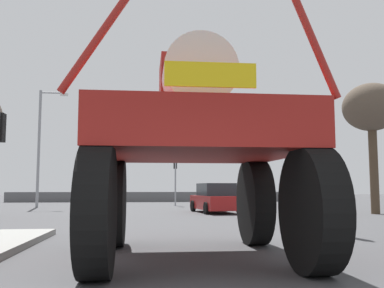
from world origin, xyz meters
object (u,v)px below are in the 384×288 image
at_px(traffic_signal_near_right, 308,133).
at_px(bare_tree_right, 371,109).
at_px(oversize_sprayer, 194,148).
at_px(traffic_signal_far_left, 175,169).
at_px(sedan_ahead, 215,199).
at_px(streetlight_far_left, 41,141).

bearing_deg(traffic_signal_near_right, bare_tree_right, 50.96).
xyz_separation_m(oversize_sprayer, traffic_signal_far_left, (1.07, 23.38, 0.58)).
relative_size(oversize_sprayer, sedan_ahead, 1.26).
height_order(traffic_signal_near_right, streetlight_far_left, streetlight_far_left).
height_order(sedan_ahead, bare_tree_right, bare_tree_right).
distance_m(sedan_ahead, traffic_signal_near_right, 9.97).
xyz_separation_m(oversize_sprayer, bare_tree_right, (10.35, 12.62, 3.19)).
bearing_deg(oversize_sprayer, sedan_ahead, -10.67).
relative_size(oversize_sprayer, traffic_signal_far_left, 1.50).
bearing_deg(sedan_ahead, streetlight_far_left, 48.44).
xyz_separation_m(sedan_ahead, traffic_signal_far_left, (-1.55, 8.92, 1.91)).
height_order(traffic_signal_far_left, bare_tree_right, bare_tree_right).
bearing_deg(bare_tree_right, streetlight_far_left, 154.25).
xyz_separation_m(traffic_signal_far_left, streetlight_far_left, (-9.04, -1.93, 1.71)).
distance_m(traffic_signal_near_right, bare_tree_right, 10.25).
bearing_deg(traffic_signal_near_right, oversize_sprayer, -129.87).
height_order(streetlight_far_left, bare_tree_right, streetlight_far_left).
xyz_separation_m(oversize_sprayer, traffic_signal_near_right, (4.05, 4.85, 0.92)).
relative_size(sedan_ahead, bare_tree_right, 0.65).
distance_m(oversize_sprayer, traffic_signal_far_left, 23.41).
relative_size(sedan_ahead, streetlight_far_left, 0.55).
bearing_deg(traffic_signal_far_left, bare_tree_right, -49.25).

